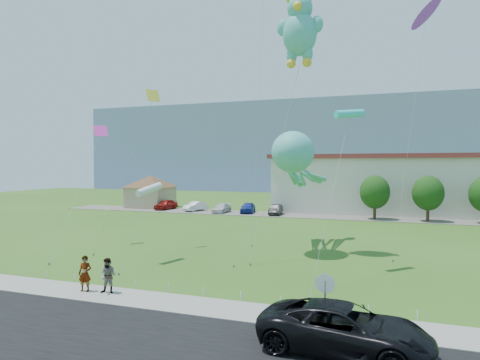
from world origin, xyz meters
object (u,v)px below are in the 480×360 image
Objects in this scene: parked_car_red at (166,204)px; teddy_bear_kite at (300,28)px; parked_car_black at (276,210)px; stop_sign at (325,289)px; parked_car_white at (222,208)px; parked_car_blue at (248,208)px; octopus_kite at (296,160)px; pedestrian_right at (108,276)px; parked_car_silver at (195,206)px; pavilion at (150,188)px; suv at (345,328)px; pedestrian_left at (85,274)px.

teddy_bear_kite is at bearing -37.92° from parked_car_red.
stop_sign is at bearing -78.53° from parked_car_black.
parked_car_blue is (3.62, 0.79, 0.11)m from parked_car_white.
parked_car_white is 28.22m from octopus_kite.
pedestrian_right is 0.44× the size of parked_car_silver.
pavilion is at bearing 155.59° from parked_car_red.
suv reaches higher than parked_car_blue.
teddy_bear_kite reaches higher than parked_car_red.
pedestrian_left reaches higher than suv.
suv is 47.90m from parked_car_silver.
pedestrian_left reaches higher than parked_car_red.
octopus_kite is (19.75, -23.46, 6.36)m from parked_car_silver.
pedestrian_right is (-12.17, 2.94, 0.10)m from suv.
suv is at bearing -26.60° from pedestrian_left.
suv is 3.36× the size of pedestrian_right.
parked_car_red is 1.03× the size of parked_car_white.
suv is at bearing -55.81° from stop_sign.
parked_car_blue is at bearing 163.62° from parked_car_black.
octopus_kite reaches higher than parked_car_silver.
parked_car_black is (21.32, -3.45, -2.30)m from pavilion.
octopus_kite reaches higher than parked_car_black.
parked_car_black is (12.18, -0.66, -0.00)m from parked_car_silver.
pavilion is 0.47× the size of teddy_bear_kite.
octopus_kite is at bearing -54.93° from parked_car_white.
stop_sign is 43.60m from parked_car_white.
stop_sign is 49.54m from parked_car_red.
parked_car_blue is 1.06× the size of parked_car_black.
parked_car_black is at bearing 1.20° from parked_car_white.
parked_car_white is at bearing -177.04° from parked_car_blue.
parked_car_white is (-8.68, 37.10, -0.33)m from pedestrian_right.
stop_sign reaches higher than parked_car_silver.
pedestrian_right is at bearing -115.03° from octopus_kite.
pavilion is 4.95× the size of pedestrian_left.
parked_car_black is at bearing -19.73° from parked_car_blue.
octopus_kite reaches higher than parked_car_blue.
stop_sign is 42.79m from parked_car_blue.
octopus_kite reaches higher than pedestrian_left.
suv reaches higher than parked_car_white.
suv is (34.38, -43.50, -2.12)m from pavilion.
parked_car_black reaches higher than parked_car_white.
stop_sign is 0.41× the size of suv.
teddy_bear_kite is (7.00, 14.10, 16.04)m from pedestrian_right.
parked_car_black is 0.21× the size of teddy_bear_kite.
pedestrian_right is 37.13m from parked_car_black.
parked_car_black is at bearing 108.92° from teddy_bear_kite.
parked_car_black is 24.85m from octopus_kite.
stop_sign is 17.41m from octopus_kite.
parked_car_red is at bearing 136.12° from octopus_kite.
pedestrian_right reaches higher than suv.
pedestrian_right is at bearing -94.61° from parked_car_black.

